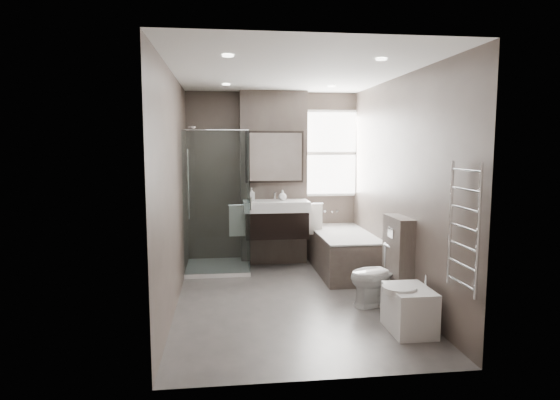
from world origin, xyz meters
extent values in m
cube|color=#575350|center=(0.00, 0.00, -0.03)|extent=(2.65, 3.85, 0.05)
cube|color=silver|center=(0.00, 0.00, 2.62)|extent=(2.65, 3.85, 0.05)
cube|color=brown|center=(0.00, 1.92, 1.30)|extent=(2.65, 0.05, 2.60)
cube|color=brown|center=(0.00, -1.92, 1.30)|extent=(2.65, 0.05, 2.60)
cube|color=brown|center=(-1.32, 0.00, 1.30)|extent=(0.05, 3.85, 2.60)
cube|color=brown|center=(1.32, 0.00, 1.30)|extent=(0.05, 3.85, 2.60)
cube|color=#50463F|center=(0.00, 1.77, 1.30)|extent=(1.00, 0.25, 2.60)
cube|color=black|center=(0.00, 1.42, 0.66)|extent=(0.90, 0.45, 0.38)
cube|color=white|center=(0.00, 1.42, 0.92)|extent=(0.95, 0.47, 0.15)
cylinder|color=silver|center=(0.00, 1.59, 1.06)|extent=(0.03, 0.03, 0.12)
cylinder|color=silver|center=(0.00, 1.53, 1.11)|extent=(0.02, 0.12, 0.02)
cube|color=black|center=(0.00, 1.62, 1.63)|extent=(0.86, 0.06, 0.76)
cube|color=white|center=(0.00, 1.58, 1.63)|extent=(0.80, 0.02, 0.70)
cube|color=silver|center=(-0.56, 1.40, 0.72)|extent=(0.24, 0.06, 0.44)
cube|color=silver|center=(0.56, 1.40, 0.72)|extent=(0.24, 0.06, 0.44)
cube|color=white|center=(-0.85, 1.45, 0.03)|extent=(0.90, 0.90, 0.06)
cube|color=white|center=(-0.85, 1.01, 1.03)|extent=(0.88, 0.01, 1.94)
cube|color=white|center=(-0.41, 1.45, 1.03)|extent=(0.01, 0.88, 1.94)
cylinder|color=silver|center=(-1.25, 1.45, 1.25)|extent=(0.02, 0.02, 1.00)
cube|color=#50463F|center=(0.93, 1.10, 0.28)|extent=(0.75, 1.60, 0.55)
cube|color=white|center=(0.93, 1.10, 0.56)|extent=(0.75, 1.60, 0.03)
cube|color=white|center=(0.93, 1.10, 0.49)|extent=(0.61, 1.42, 0.12)
cube|color=white|center=(0.90, 1.88, 1.67)|extent=(0.98, 0.04, 1.33)
cube|color=white|center=(0.90, 1.85, 1.67)|extent=(0.90, 0.01, 1.25)
cube|color=white|center=(0.90, 1.85, 1.68)|extent=(0.90, 0.01, 0.05)
imported|color=white|center=(0.97, -0.29, 0.34)|extent=(0.75, 0.55, 0.68)
cube|color=#50463F|center=(1.21, -0.25, 0.50)|extent=(0.18, 0.55, 1.00)
cube|color=silver|center=(1.11, -0.25, 0.82)|extent=(0.01, 0.16, 0.11)
cube|color=white|center=(1.02, -1.07, 0.22)|extent=(0.39, 0.54, 0.43)
cylinder|color=white|center=(0.91, -1.07, 0.43)|extent=(0.33, 0.33, 0.05)
cylinder|color=silver|center=(1.18, -1.07, 0.51)|extent=(0.02, 0.02, 0.10)
cylinder|color=silver|center=(1.25, -1.83, 1.12)|extent=(0.03, 0.03, 1.10)
cylinder|color=silver|center=(1.25, -1.37, 1.12)|extent=(0.03, 0.03, 1.10)
cube|color=silver|center=(1.25, -1.60, 1.12)|extent=(0.02, 0.46, 1.00)
imported|color=white|center=(-0.35, 1.48, 1.09)|extent=(0.08, 0.09, 0.19)
imported|color=white|center=(0.10, 1.47, 1.08)|extent=(0.12, 0.12, 0.15)
camera|label=1|loc=(-0.76, -5.26, 1.81)|focal=30.00mm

